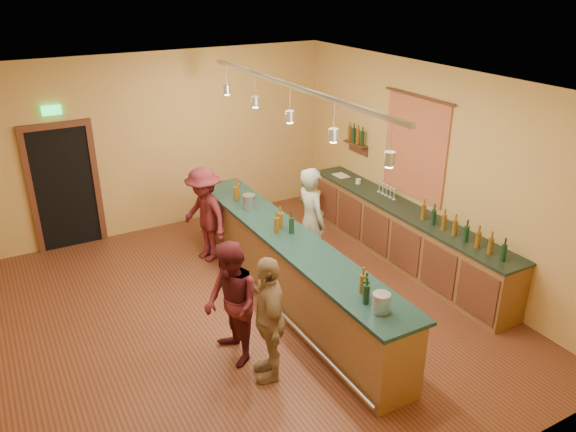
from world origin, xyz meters
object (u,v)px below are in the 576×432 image
bartender (311,221)px  bar_stool (312,199)px  customer_a (231,304)px  customer_b (269,318)px  customer_c (205,215)px  tasting_bar (290,265)px  back_counter (404,234)px

bartender → bar_stool: 1.89m
bartender → customer_a: size_ratio=1.10×
customer_b → customer_c: 3.17m
bar_stool → bartender: bearing=-122.2°
bar_stool → customer_c: bearing=-171.2°
tasting_bar → back_counter: bearing=4.6°
bartender → customer_b: 2.59m
back_counter → bartender: size_ratio=2.60×
back_counter → customer_c: (-2.80, 1.67, 0.31)m
bartender → tasting_bar: bearing=130.4°
customer_b → customer_c: (0.45, 3.13, 0.01)m
customer_c → tasting_bar: bearing=3.2°
customer_b → bar_stool: bearing=160.7°
back_counter → customer_a: size_ratio=2.87×
bartender → customer_b: bearing=137.7°
tasting_bar → bar_stool: 2.80m
customer_a → bar_stool: 4.24m
customer_c → bar_stool: size_ratio=2.47×
customer_b → bar_stool: 4.43m
customer_a → bartender: bearing=126.8°
back_counter → tasting_bar: 2.26m
customer_a → customer_c: customer_c is taller
tasting_bar → customer_c: 1.94m
tasting_bar → customer_b: size_ratio=3.23×
back_counter → bar_stool: bearing=104.5°
bar_stool → tasting_bar: bearing=-128.1°
customer_a → customer_b: size_ratio=1.00×
bartender → customer_a: (-1.99, -1.44, -0.08)m
back_counter → bartender: bartender is taller
bar_stool → customer_a: bearing=-134.7°
customer_a → customer_b: bearing=29.1°
customer_a → bar_stool: size_ratio=2.46×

